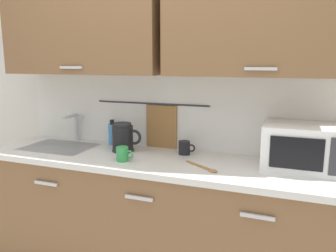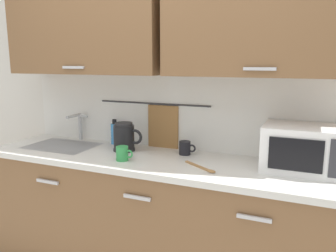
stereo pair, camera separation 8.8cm
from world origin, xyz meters
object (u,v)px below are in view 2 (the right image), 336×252
Objects in this scene: dish_soap_bottle at (115,133)px; mug_by_kettle at (185,148)px; mug_near_sink at (123,153)px; wooden_spoon at (203,168)px; electric_kettle at (125,137)px; microwave at (303,148)px.

dish_soap_bottle is 0.63m from mug_by_kettle.
dish_soap_bottle reaches higher than mug_by_kettle.
dish_soap_bottle is at bearing 172.95° from mug_by_kettle.
dish_soap_bottle is 0.47m from mug_near_sink.
mug_by_kettle reaches higher than wooden_spoon.
wooden_spoon is at bearing 3.60° from mug_near_sink.
electric_kettle is 0.92× the size of wooden_spoon.
mug_near_sink is at bearing -138.05° from mug_by_kettle.
electric_kettle is 1.16× the size of dish_soap_bottle.
dish_soap_bottle is (-1.38, 0.12, -0.05)m from microwave.
microwave reaches higher than mug_near_sink.
wooden_spoon is at bearing -50.76° from mug_by_kettle.
wooden_spoon is at bearing -158.62° from microwave.
mug_near_sink is 1.00× the size of mug_by_kettle.
microwave is 1.87× the size of wooden_spoon.
mug_near_sink is 0.44m from mug_by_kettle.
dish_soap_bottle is at bearing 128.04° from mug_near_sink.
mug_near_sink and mug_by_kettle have the same top height.
microwave is at bearing -3.59° from mug_by_kettle.
microwave is 0.60m from wooden_spoon.
mug_near_sink reaches higher than wooden_spoon.
mug_near_sink is at bearing -62.86° from electric_kettle.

